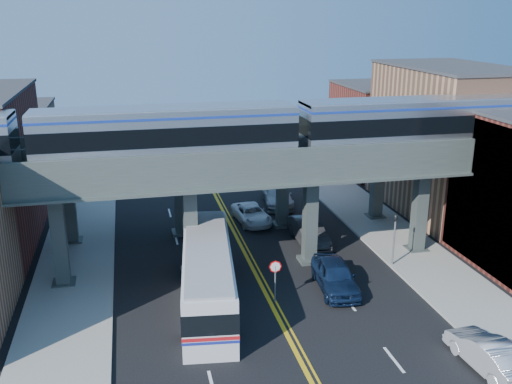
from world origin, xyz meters
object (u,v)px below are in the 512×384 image
car_lane_a (335,275)px  car_lane_b (309,231)px  transit_bus (208,275)px  traffic_signal (394,234)px  transit_train (167,133)px  car_parked_curb (488,353)px  stop_sign (275,274)px  car_lane_d (277,195)px  car_lane_c (251,214)px

car_lane_a → car_lane_b: (0.72, 7.49, -0.04)m
transit_bus → traffic_signal: bearing=-74.1°
transit_train → car_lane_a: bearing=-24.2°
car_lane_b → car_parked_curb: car_lane_b is taller
transit_train → transit_bus: size_ratio=3.74×
traffic_signal → car_lane_b: (-4.20, 5.22, -1.43)m
transit_bus → car_lane_b: transit_bus is taller
transit_train → traffic_signal: size_ratio=11.82×
stop_sign → transit_bus: transit_bus is taller
traffic_signal → car_lane_d: (-4.20, 14.21, -1.45)m
car_parked_curb → car_lane_b: bearing=-82.1°
stop_sign → car_lane_b: 9.51m
stop_sign → car_lane_b: size_ratio=0.50×
stop_sign → car_lane_c: 13.46m
car_lane_d → transit_train: bearing=-122.1°
car_lane_d → car_parked_curb: car_lane_d is taller
transit_bus → stop_sign: bearing=-97.7°
traffic_signal → car_lane_c: traffic_signal is taller
car_lane_b → car_lane_d: (0.00, 8.98, -0.02)m
stop_sign → traffic_signal: size_ratio=0.64×
stop_sign → car_lane_b: bearing=60.3°
transit_bus → car_lane_b: size_ratio=2.45×
transit_bus → car_parked_curb: (12.01, -9.59, -0.88)m
transit_bus → car_lane_d: (8.51, 16.22, -0.83)m
stop_sign → car_lane_a: 4.14m
transit_train → transit_bus: bearing=-67.1°
transit_train → car_parked_curb: transit_train is taller
transit_train → car_parked_curb: size_ratio=9.99×
traffic_signal → car_lane_b: traffic_signal is taller
stop_sign → traffic_signal: 9.41m
car_lane_d → car_parked_curb: size_ratio=1.21×
traffic_signal → car_parked_curb: traffic_signal is taller
stop_sign → car_parked_curb: stop_sign is taller
traffic_signal → car_lane_d: bearing=106.5°
stop_sign → car_lane_a: (3.98, 0.74, -0.84)m
car_lane_a → transit_bus: bearing=-176.7°
traffic_signal → car_parked_curb: (-0.70, -11.59, -1.50)m
stop_sign → traffic_signal: bearing=18.6°
transit_train → car_lane_d: 18.02m
car_lane_a → car_lane_c: car_lane_a is taller
transit_train → car_lane_c: transit_train is taller
car_lane_b → car_lane_a: bearing=-95.8°
car_parked_curb → transit_train: bearing=-48.6°
car_lane_d → stop_sign: bearing=-97.4°
car_lane_b → car_lane_c: size_ratio=1.06×
transit_bus → car_lane_c: (5.31, 12.35, -0.99)m
car_lane_c → stop_sign: bearing=-102.1°
traffic_signal → car_lane_b: 6.85m
car_lane_c → car_lane_a: bearing=-84.6°
traffic_signal → transit_bus: 12.88m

